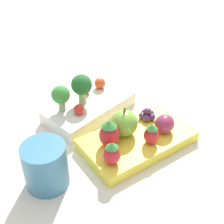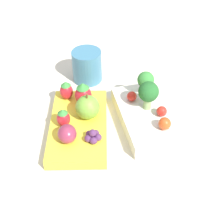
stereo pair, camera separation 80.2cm
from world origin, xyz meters
name	(u,v)px [view 2 (the right image)]	position (x,y,z in m)	size (l,w,h in m)	color
ground_plane	(113,121)	(0.00, 0.00, 0.00)	(4.00, 4.00, 0.00)	beige
bento_box_savoury	(144,117)	(0.01, 0.06, 0.01)	(0.19, 0.11, 0.03)	silver
bento_box_fruit	(79,126)	(0.01, -0.07, 0.01)	(0.21, 0.13, 0.02)	yellow
broccoli_floret_0	(148,92)	(0.00, 0.07, 0.07)	(0.04, 0.04, 0.06)	#93B770
broccoli_floret_1	(146,81)	(-0.05, 0.07, 0.06)	(0.03, 0.03, 0.05)	#93B770
cherry_tomato_0	(132,96)	(-0.03, 0.04, 0.04)	(0.02, 0.02, 0.02)	red
cherry_tomato_1	(165,124)	(0.06, 0.09, 0.04)	(0.02, 0.02, 0.02)	#DB4C1E
cherry_tomato_2	(162,111)	(0.03, 0.09, 0.04)	(0.02, 0.02, 0.02)	red
apple	(88,109)	(0.00, -0.05, 0.05)	(0.05, 0.05, 0.06)	#70A838
strawberry_0	(83,94)	(-0.04, -0.05, 0.05)	(0.03, 0.03, 0.05)	red
strawberry_1	(66,90)	(-0.06, -0.09, 0.04)	(0.03, 0.03, 0.04)	red
strawberry_2	(63,118)	(0.02, -0.10, 0.04)	(0.03, 0.03, 0.04)	red
plum	(67,134)	(0.06, -0.09, 0.04)	(0.04, 0.03, 0.03)	#892D47
grape_cluster	(93,136)	(0.06, -0.05, 0.03)	(0.03, 0.03, 0.02)	#562D5B
drinking_cup	(87,66)	(-0.15, -0.04, 0.04)	(0.07, 0.07, 0.07)	teal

